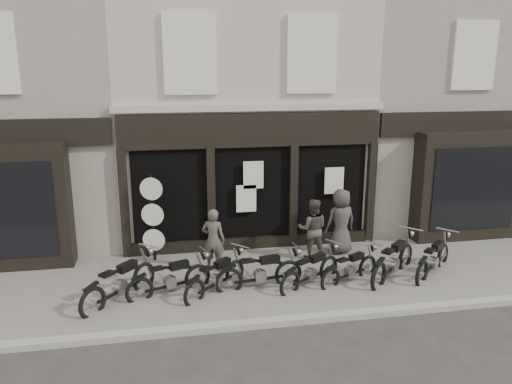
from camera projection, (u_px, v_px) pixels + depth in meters
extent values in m
plane|color=#2D2B28|center=(275.00, 297.00, 11.39)|extent=(90.00, 90.00, 0.00)
cube|color=#646058|center=(267.00, 278.00, 12.23)|extent=(30.00, 4.20, 0.12)
cube|color=gray|center=(289.00, 321.00, 10.18)|extent=(30.00, 0.25, 0.13)
cube|color=#B0A696|center=(236.00, 98.00, 16.10)|extent=(7.20, 6.00, 8.20)
cube|color=black|center=(253.00, 130.00, 13.32)|extent=(7.10, 0.18, 0.90)
cube|color=black|center=(252.00, 200.00, 13.86)|extent=(6.50, 0.10, 2.95)
cube|color=black|center=(253.00, 244.00, 14.11)|extent=(7.10, 0.20, 0.44)
cube|color=#AFA798|center=(252.00, 107.00, 13.21)|extent=(7.30, 0.22, 0.18)
cube|color=silver|center=(190.00, 54.00, 12.59)|extent=(1.35, 0.12, 2.00)
cube|color=black|center=(190.00, 54.00, 12.62)|extent=(1.05, 0.06, 1.70)
cube|color=silver|center=(312.00, 55.00, 13.16)|extent=(1.35, 0.12, 2.00)
cube|color=black|center=(311.00, 55.00, 13.19)|extent=(1.05, 0.06, 1.70)
cube|color=black|center=(124.00, 205.00, 13.16)|extent=(0.22, 0.22, 3.00)
cube|color=black|center=(211.00, 201.00, 13.57)|extent=(0.22, 0.22, 3.00)
cube|color=black|center=(293.00, 197.00, 13.97)|extent=(0.22, 0.22, 3.00)
cube|color=black|center=(370.00, 193.00, 14.38)|extent=(0.22, 0.22, 3.00)
cube|color=beige|center=(253.00, 175.00, 13.50)|extent=(0.55, 0.04, 0.75)
cube|color=beige|center=(334.00, 181.00, 13.97)|extent=(0.55, 0.04, 0.75)
cube|color=beige|center=(246.00, 198.00, 13.63)|extent=(0.55, 0.04, 0.75)
cube|color=gray|center=(27.00, 101.00, 14.98)|extent=(5.50, 6.00, 8.20)
cube|color=black|center=(3.00, 208.00, 12.38)|extent=(3.20, 0.70, 3.20)
cube|color=gray|center=(418.00, 96.00, 17.22)|extent=(5.50, 6.00, 8.20)
cube|color=black|center=(467.00, 186.00, 14.61)|extent=(3.20, 0.70, 3.20)
cube|color=black|center=(474.00, 189.00, 14.28)|extent=(2.60, 0.06, 2.40)
cube|color=black|center=(468.00, 123.00, 14.46)|extent=(5.40, 0.16, 0.70)
cube|color=silver|center=(474.00, 56.00, 14.00)|extent=(1.30, 0.10, 1.90)
cube|color=black|center=(474.00, 56.00, 14.03)|extent=(1.00, 0.06, 1.60)
torus|color=black|center=(144.00, 277.00, 11.59)|extent=(0.54, 0.60, 0.71)
torus|color=black|center=(93.00, 303.00, 10.31)|extent=(0.54, 0.60, 0.71)
cube|color=black|center=(120.00, 291.00, 10.96)|extent=(0.86, 0.98, 0.06)
cube|color=gray|center=(120.00, 287.00, 10.96)|extent=(0.31, 0.31, 0.27)
cube|color=black|center=(127.00, 266.00, 11.07)|extent=(0.45, 0.48, 0.18)
cube|color=black|center=(107.00, 274.00, 10.57)|extent=(0.37, 0.38, 0.06)
cylinder|color=gray|center=(149.00, 246.00, 11.61)|extent=(0.49, 0.43, 0.04)
torus|color=black|center=(197.00, 277.00, 11.64)|extent=(0.64, 0.32, 0.66)
torus|color=black|center=(140.00, 291.00, 10.92)|extent=(0.64, 0.32, 0.66)
cube|color=black|center=(170.00, 286.00, 11.29)|extent=(1.08, 0.47, 0.06)
cube|color=gray|center=(170.00, 282.00, 11.28)|extent=(0.28, 0.25, 0.25)
cube|color=black|center=(179.00, 265.00, 11.31)|extent=(0.47, 0.32, 0.16)
cube|color=black|center=(156.00, 269.00, 11.02)|extent=(0.34, 0.29, 0.06)
cylinder|color=gray|center=(205.00, 250.00, 11.59)|extent=(0.24, 0.53, 0.03)
torus|color=black|center=(235.00, 273.00, 11.90)|extent=(0.54, 0.50, 0.65)
torus|color=black|center=(194.00, 293.00, 10.83)|extent=(0.54, 0.50, 0.65)
cube|color=black|center=(216.00, 284.00, 11.37)|extent=(0.87, 0.80, 0.06)
cube|color=gray|center=(216.00, 281.00, 11.37)|extent=(0.28, 0.28, 0.25)
cube|color=black|center=(222.00, 263.00, 11.46)|extent=(0.43, 0.42, 0.16)
cube|color=black|center=(207.00, 269.00, 11.03)|extent=(0.34, 0.33, 0.06)
cylinder|color=gray|center=(240.00, 246.00, 11.90)|extent=(0.40, 0.43, 0.03)
torus|color=black|center=(288.00, 274.00, 11.81)|extent=(0.69, 0.19, 0.68)
torus|color=black|center=(229.00, 282.00, 11.36)|extent=(0.69, 0.19, 0.68)
cube|color=black|center=(259.00, 279.00, 11.60)|extent=(1.19, 0.22, 0.06)
cube|color=gray|center=(260.00, 276.00, 11.58)|extent=(0.26, 0.21, 0.26)
cube|color=black|center=(270.00, 259.00, 11.56)|extent=(0.48, 0.23, 0.17)
cube|color=black|center=(247.00, 261.00, 11.38)|extent=(0.33, 0.24, 0.06)
cylinder|color=gray|center=(297.00, 246.00, 11.72)|extent=(0.12, 0.58, 0.04)
torus|color=black|center=(328.00, 268.00, 12.18)|extent=(0.59, 0.42, 0.65)
torus|color=black|center=(290.00, 285.00, 11.26)|extent=(0.59, 0.42, 0.65)
cube|color=black|center=(310.00, 278.00, 11.73)|extent=(0.98, 0.65, 0.06)
cube|color=gray|center=(310.00, 274.00, 11.72)|extent=(0.28, 0.27, 0.25)
cube|color=black|center=(317.00, 258.00, 11.79)|extent=(0.45, 0.37, 0.16)
cube|color=black|center=(302.00, 262.00, 11.43)|extent=(0.34, 0.31, 0.06)
cylinder|color=gray|center=(335.00, 242.00, 12.16)|extent=(0.33, 0.48, 0.03)
torus|color=black|center=(367.00, 267.00, 12.31)|extent=(0.57, 0.34, 0.60)
torus|color=black|center=(330.00, 280.00, 11.56)|extent=(0.57, 0.34, 0.60)
cube|color=black|center=(349.00, 275.00, 11.94)|extent=(0.96, 0.51, 0.05)
cube|color=gray|center=(350.00, 272.00, 11.94)|extent=(0.26, 0.24, 0.23)
cube|color=black|center=(357.00, 257.00, 11.98)|extent=(0.43, 0.32, 0.15)
cube|color=black|center=(342.00, 260.00, 11.68)|extent=(0.32, 0.28, 0.05)
cylinder|color=gray|center=(374.00, 243.00, 12.28)|extent=(0.26, 0.47, 0.03)
torus|color=black|center=(405.00, 257.00, 12.75)|extent=(0.62, 0.56, 0.74)
torus|color=black|center=(379.00, 277.00, 11.55)|extent=(0.62, 0.56, 0.74)
cube|color=black|center=(392.00, 268.00, 12.16)|extent=(1.01, 0.89, 0.07)
cube|color=gray|center=(393.00, 265.00, 12.16)|extent=(0.32, 0.32, 0.28)
cube|color=black|center=(398.00, 246.00, 12.25)|extent=(0.50, 0.47, 0.18)
cube|color=black|center=(388.00, 251.00, 11.78)|extent=(0.39, 0.38, 0.07)
cylinder|color=gray|center=(411.00, 228.00, 12.76)|extent=(0.44, 0.50, 0.04)
torus|color=black|center=(442.00, 256.00, 12.90)|extent=(0.57, 0.51, 0.68)
torus|color=black|center=(422.00, 274.00, 11.80)|extent=(0.57, 0.51, 0.68)
cube|color=black|center=(432.00, 266.00, 12.36)|extent=(0.93, 0.82, 0.06)
cube|color=gray|center=(433.00, 263.00, 12.35)|extent=(0.30, 0.29, 0.26)
cube|color=black|center=(438.00, 246.00, 12.44)|extent=(0.46, 0.43, 0.17)
cube|color=black|center=(430.00, 251.00, 12.01)|extent=(0.36, 0.35, 0.06)
cylinder|color=gray|center=(448.00, 230.00, 12.90)|extent=(0.41, 0.46, 0.04)
imported|color=#46413A|center=(213.00, 240.00, 12.39)|extent=(0.68, 0.57, 1.60)
imported|color=#403D34|center=(312.00, 229.00, 13.19)|extent=(0.91, 0.79, 1.63)
imported|color=#3D3733|center=(341.00, 221.00, 13.55)|extent=(0.97, 0.73, 1.79)
cylinder|color=black|center=(155.00, 263.00, 13.28)|extent=(0.38, 0.38, 0.06)
cylinder|color=black|center=(153.00, 220.00, 12.99)|extent=(0.07, 0.07, 2.44)
cylinder|color=black|center=(151.00, 189.00, 12.75)|extent=(0.58, 0.20, 0.59)
cylinder|color=silver|center=(151.00, 189.00, 12.72)|extent=(0.57, 0.17, 0.59)
cylinder|color=black|center=(153.00, 214.00, 12.92)|extent=(0.58, 0.20, 0.59)
cylinder|color=silver|center=(152.00, 215.00, 12.89)|extent=(0.57, 0.17, 0.59)
cylinder|color=black|center=(154.00, 240.00, 13.09)|extent=(0.58, 0.20, 0.59)
cylinder|color=silver|center=(154.00, 240.00, 13.06)|extent=(0.57, 0.17, 0.59)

